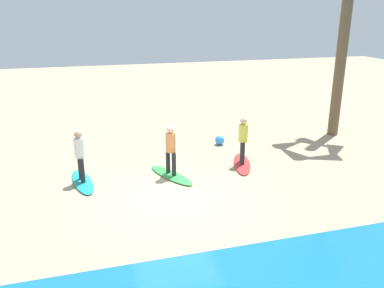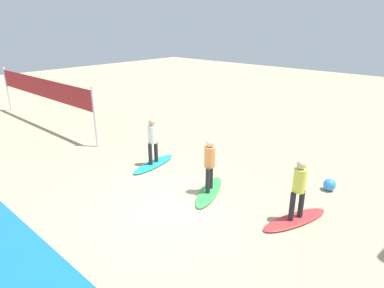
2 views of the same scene
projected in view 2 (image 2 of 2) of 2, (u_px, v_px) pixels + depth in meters
ground_plane at (167, 209)px, 9.32m from camera, size 60.00×60.00×0.00m
surfboard_red at (295, 220)px, 8.73m from camera, size 1.20×2.17×0.09m
surfer_red at (299, 186)px, 8.39m from camera, size 0.32×0.44×1.64m
surfboard_green at (209, 191)px, 10.18m from camera, size 1.36×2.15×0.09m
surfer_green at (210, 161)px, 9.84m from camera, size 0.32×0.43×1.64m
surfboard_teal at (154, 164)px, 12.14m from camera, size 0.89×2.16×0.09m
surfer_teal at (153, 138)px, 11.80m from camera, size 0.32×0.46×1.64m
volleyball_net at (42, 90)px, 16.21m from camera, size 9.10×0.13×2.50m
beach_ball at (330, 185)px, 10.29m from camera, size 0.38×0.38×0.38m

